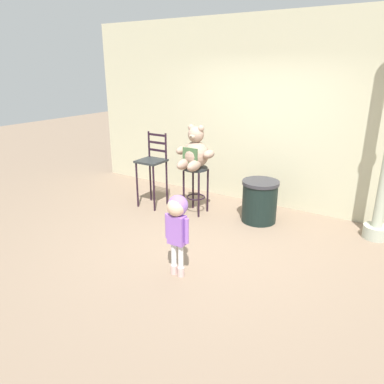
{
  "coord_description": "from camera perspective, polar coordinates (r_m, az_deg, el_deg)",
  "views": [
    {
      "loc": [
        2.22,
        -3.85,
        2.29
      ],
      "look_at": [
        -0.27,
        0.11,
        0.66
      ],
      "focal_mm": 33.87,
      "sensor_mm": 36.0,
      "label": 1
    }
  ],
  "objects": [
    {
      "name": "ground_plane",
      "position": [
        5.0,
        1.99,
        -8.01
      ],
      "size": [
        24.0,
        24.0,
        0.0
      ],
      "primitive_type": "plane",
      "color": "#806A57"
    },
    {
      "name": "building_wall",
      "position": [
        6.32,
        11.65,
        12.05
      ],
      "size": [
        7.03,
        0.3,
        3.08
      ],
      "primitive_type": "cube",
      "color": "#B6B292",
      "rests_on": "ground_plane"
    },
    {
      "name": "bar_stool_with_teddy",
      "position": [
        5.81,
        0.6,
        1.79
      ],
      "size": [
        0.38,
        0.38,
        0.77
      ],
      "color": "#252A2B",
      "rests_on": "ground_plane"
    },
    {
      "name": "teddy_bear",
      "position": [
        5.66,
        0.44,
        6.24
      ],
      "size": [
        0.64,
        0.58,
        0.67
      ],
      "color": "gray",
      "rests_on": "bar_stool_with_teddy"
    },
    {
      "name": "child_walking",
      "position": [
        3.99,
        -2.35,
        -4.21
      ],
      "size": [
        0.31,
        0.24,
        0.97
      ],
      "rotation": [
        0.0,
        0.0,
        1.38
      ],
      "color": "#CAA8A4",
      "rests_on": "ground_plane"
    },
    {
      "name": "trash_bin",
      "position": [
        5.65,
        10.6,
        -1.41
      ],
      "size": [
        0.56,
        0.56,
        0.65
      ],
      "color": "black",
      "rests_on": "ground_plane"
    },
    {
      "name": "bar_chair_empty",
      "position": [
        6.12,
        -6.25,
        4.27
      ],
      "size": [
        0.42,
        0.42,
        1.24
      ],
      "color": "#252A2B",
      "rests_on": "ground_plane"
    }
  ]
}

